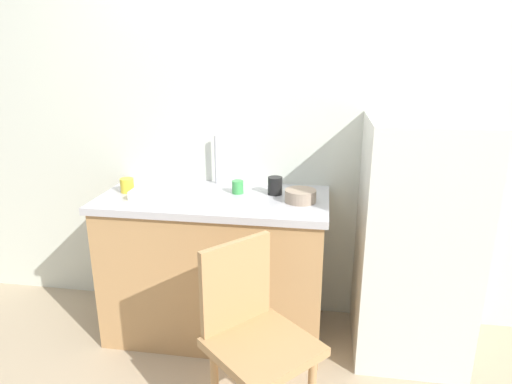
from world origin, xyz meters
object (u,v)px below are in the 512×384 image
(terracotta_bowl, at_px, (300,196))
(cup_black, at_px, (275,186))
(dish_tray, at_px, (159,192))
(cup_green, at_px, (238,187))
(chair, at_px, (254,334))
(cup_yellow, at_px, (127,185))
(refrigerator, at_px, (414,241))

(terracotta_bowl, height_order, cup_black, cup_black)
(dish_tray, xyz_separation_m, cup_green, (0.43, 0.13, 0.01))
(chair, height_order, cup_yellow, cup_yellow)
(terracotta_bowl, xyz_separation_m, cup_yellow, (-1.01, 0.02, 0.01))
(cup_black, xyz_separation_m, cup_green, (-0.22, -0.01, -0.01))
(cup_yellow, bearing_deg, cup_black, 6.19)
(chair, relative_size, cup_yellow, 10.84)
(terracotta_bowl, bearing_deg, dish_tray, -177.30)
(dish_tray, bearing_deg, cup_black, 12.96)
(chair, distance_m, cup_green, 0.93)
(refrigerator, bearing_deg, terracotta_bowl, -177.44)
(refrigerator, relative_size, terracotta_bowl, 7.81)
(dish_tray, bearing_deg, terracotta_bowl, 2.70)
(cup_green, bearing_deg, refrigerator, -3.96)
(chair, xyz_separation_m, cup_green, (-0.22, 0.80, 0.41))
(terracotta_bowl, relative_size, cup_green, 2.30)
(chair, xyz_separation_m, cup_black, (-0.01, 0.81, 0.43))
(dish_tray, relative_size, terracotta_bowl, 1.64)
(cup_black, height_order, cup_green, cup_black)
(dish_tray, distance_m, cup_yellow, 0.22)
(chair, bearing_deg, terracotta_bowl, 30.66)
(refrigerator, relative_size, cup_black, 13.11)
(cup_green, bearing_deg, terracotta_bowl, -14.76)
(cup_black, bearing_deg, cup_yellow, -173.81)
(terracotta_bowl, xyz_separation_m, cup_black, (-0.15, 0.11, 0.02))
(refrigerator, distance_m, cup_black, 0.83)
(terracotta_bowl, distance_m, cup_green, 0.38)
(refrigerator, distance_m, dish_tray, 1.45)
(chair, height_order, dish_tray, dish_tray)
(dish_tray, height_order, cup_black, cup_black)
(refrigerator, height_order, cup_yellow, refrigerator)
(chair, relative_size, terracotta_bowl, 5.20)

